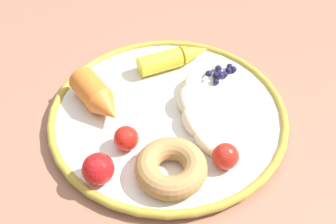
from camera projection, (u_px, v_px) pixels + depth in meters
The scene contains 10 objects.
dining_table at pixel (195, 148), 0.67m from camera, with size 1.14×1.00×0.77m.
plate at pixel (168, 113), 0.59m from camera, with size 0.35×0.35×0.02m.
banana at pixel (194, 101), 0.59m from camera, with size 0.17×0.13×0.03m.
carrot_orange at pixel (98, 97), 0.58m from camera, with size 0.10×0.05×0.04m.
carrot_yellow at pixel (175, 57), 0.66m from camera, with size 0.05×0.12×0.03m.
donut at pixel (171, 168), 0.50m from camera, with size 0.09×0.09×0.03m, color #B5824A.
blueberry_pile at pixel (219, 72), 0.65m from camera, with size 0.05×0.06×0.02m.
tomato_near at pixel (226, 156), 0.51m from camera, with size 0.04×0.04×0.04m, color red.
tomato_mid at pixel (98, 169), 0.49m from camera, with size 0.04×0.04×0.04m, color red.
tomato_far at pixel (126, 138), 0.53m from camera, with size 0.03×0.03×0.03m, color red.
Camera 1 is at (-0.33, 0.27, 1.21)m, focal length 42.64 mm.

